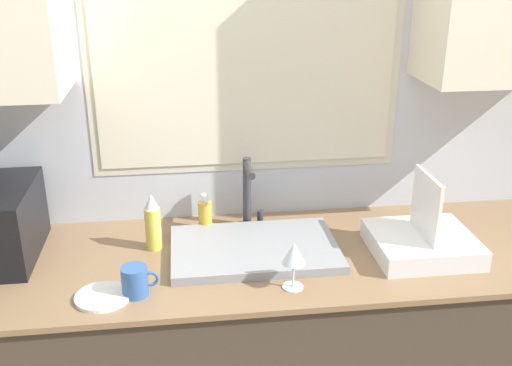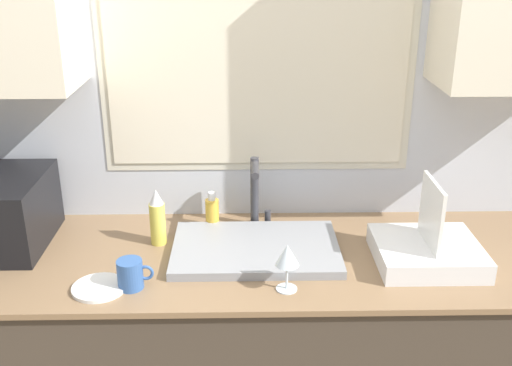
% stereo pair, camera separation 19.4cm
% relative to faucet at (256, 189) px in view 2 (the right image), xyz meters
% --- Properties ---
extents(countertop, '(2.47, 0.70, 0.88)m').
position_rel_faucet_xyz_m(countertop, '(0.01, -0.21, -0.60)').
color(countertop, '#42382D').
rests_on(countertop, ground_plane).
extents(wall_back, '(6.00, 0.38, 2.60)m').
position_rel_faucet_xyz_m(wall_back, '(0.01, 0.11, 0.38)').
color(wall_back, silver).
rests_on(wall_back, ground_plane).
extents(sink_basin, '(0.58, 0.38, 0.03)m').
position_rel_faucet_xyz_m(sink_basin, '(-0.00, -0.20, -0.14)').
color(sink_basin, gray).
rests_on(sink_basin, countertop).
extents(faucet, '(0.08, 0.16, 0.27)m').
position_rel_faucet_xyz_m(faucet, '(0.00, 0.00, 0.00)').
color(faucet, '#333338').
rests_on(faucet, countertop).
extents(dish_rack, '(0.35, 0.32, 0.29)m').
position_rel_faucet_xyz_m(dish_rack, '(0.57, -0.28, -0.11)').
color(dish_rack, white).
rests_on(dish_rack, countertop).
extents(spray_bottle, '(0.06, 0.06, 0.21)m').
position_rel_faucet_xyz_m(spray_bottle, '(-0.35, -0.12, -0.06)').
color(spray_bottle, '#D8CC4C').
rests_on(spray_bottle, countertop).
extents(soap_bottle, '(0.05, 0.05, 0.14)m').
position_rel_faucet_xyz_m(soap_bottle, '(-0.16, 0.00, -0.10)').
color(soap_bottle, gold).
rests_on(soap_bottle, countertop).
extents(mug_near_sink, '(0.11, 0.08, 0.09)m').
position_rel_faucet_xyz_m(mug_near_sink, '(-0.40, -0.42, -0.11)').
color(mug_near_sink, '#335999').
rests_on(mug_near_sink, countertop).
extents(wine_glass, '(0.07, 0.07, 0.16)m').
position_rel_faucet_xyz_m(wine_glass, '(0.09, -0.44, -0.04)').
color(wine_glass, silver).
rests_on(wine_glass, countertop).
extents(small_plate, '(0.17, 0.17, 0.01)m').
position_rel_faucet_xyz_m(small_plate, '(-0.50, -0.43, -0.15)').
color(small_plate, white).
rests_on(small_plate, countertop).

